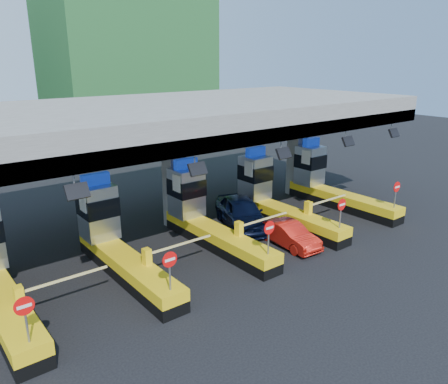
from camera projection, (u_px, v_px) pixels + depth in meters
ground at (207, 242)px, 22.90m from camera, size 120.00×120.00×0.00m
toll_canopy at (173, 119)px, 23.25m from camera, size 28.00×12.09×7.00m
toll_lane_left at (113, 239)px, 19.73m from camera, size 4.43×8.00×4.16m
toll_lane_center at (203, 215)px, 22.70m from camera, size 4.43×8.00×4.16m
toll_lane_right at (272, 197)px, 25.66m from camera, size 4.43×8.00×4.16m
toll_lane_far_right at (327, 183)px, 28.62m from camera, size 4.43×8.00×4.16m
bg_building_scaffold at (125, 14)px, 49.88m from camera, size 18.00×12.00×28.00m
van at (242, 213)px, 24.67m from camera, size 3.76×5.48×1.73m
red_car at (289, 234)px, 22.29m from camera, size 1.60×3.81×1.23m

